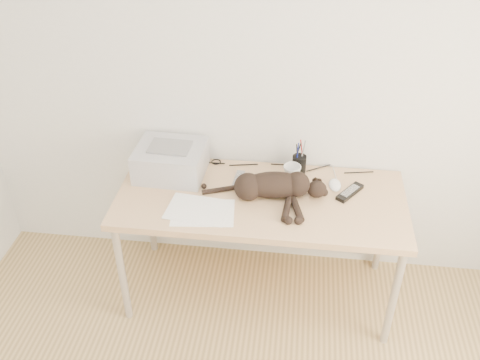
# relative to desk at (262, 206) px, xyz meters

# --- Properties ---
(wall_back) EXTENTS (3.50, 0.00, 3.50)m
(wall_back) POSITION_rel_desk_xyz_m (0.00, 0.27, 0.69)
(wall_back) COLOR silver
(wall_back) RESTS_ON floor
(desk) EXTENTS (1.60, 0.70, 0.74)m
(desk) POSITION_rel_desk_xyz_m (0.00, 0.00, 0.00)
(desk) COLOR tan
(desk) RESTS_ON floor
(printer) EXTENTS (0.40, 0.35, 0.19)m
(printer) POSITION_rel_desk_xyz_m (-0.54, 0.08, 0.22)
(printer) COLOR #B2B2B7
(printer) RESTS_ON desk
(papers) EXTENTS (0.38, 0.29, 0.01)m
(papers) POSITION_rel_desk_xyz_m (-0.31, -0.26, 0.14)
(papers) COLOR white
(papers) RESTS_ON desk
(cat) EXTENTS (0.70, 0.33, 0.16)m
(cat) POSITION_rel_desk_xyz_m (0.05, -0.08, 0.20)
(cat) COLOR black
(cat) RESTS_ON desk
(mug) EXTENTS (0.14, 0.14, 0.10)m
(mug) POSITION_rel_desk_xyz_m (0.16, 0.10, 0.18)
(mug) COLOR silver
(mug) RESTS_ON desk
(pen_cup) EXTENTS (0.08, 0.08, 0.21)m
(pen_cup) POSITION_rel_desk_xyz_m (0.20, 0.18, 0.19)
(pen_cup) COLOR black
(pen_cup) RESTS_ON desk
(remote_grey) EXTENTS (0.06, 0.17, 0.02)m
(remote_grey) POSITION_rel_desk_xyz_m (-0.14, 0.05, 0.14)
(remote_grey) COLOR gray
(remote_grey) RESTS_ON desk
(remote_black) EXTENTS (0.16, 0.19, 0.02)m
(remote_black) POSITION_rel_desk_xyz_m (0.49, 0.00, 0.14)
(remote_black) COLOR black
(remote_black) RESTS_ON desk
(mouse) EXTENTS (0.08, 0.12, 0.04)m
(mouse) POSITION_rel_desk_xyz_m (0.41, 0.07, 0.15)
(mouse) COLOR white
(mouse) RESTS_ON desk
(cable_tangle) EXTENTS (1.36, 0.07, 0.01)m
(cable_tangle) POSITION_rel_desk_xyz_m (0.00, 0.22, 0.14)
(cable_tangle) COLOR black
(cable_tangle) RESTS_ON desk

